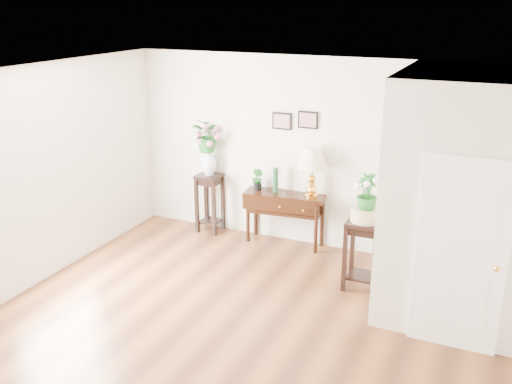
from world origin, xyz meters
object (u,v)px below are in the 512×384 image
Objects in this scene: console_table at (285,219)px; plant_stand_a at (210,203)px; table_lamp at (312,174)px; plant_stand_b at (363,254)px.

plant_stand_a is at bearing 173.35° from console_table.
table_lamp is 0.80× the size of plant_stand_a.
plant_stand_a reaches higher than console_table.
console_table is 1.28m from plant_stand_a.
plant_stand_a is at bearing 161.67° from plant_stand_b.
console_table is at bearing 147.83° from plant_stand_b.
console_table is at bearing 0.00° from plant_stand_a.
table_lamp reaches higher than plant_stand_b.
table_lamp is 1.52m from plant_stand_b.
plant_stand_a is at bearing 180.00° from table_lamp.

